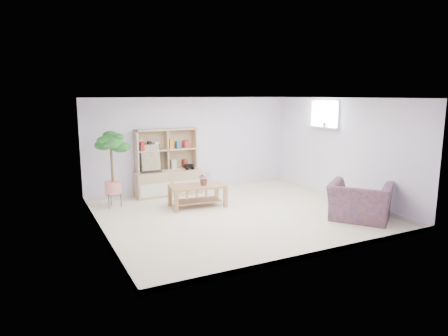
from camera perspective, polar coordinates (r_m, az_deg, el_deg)
name	(u,v)px	position (r m, az deg, el deg)	size (l,w,h in m)	color
floor	(238,215)	(8.39, 1.98, -6.66)	(5.50, 5.00, 0.01)	beige
ceiling	(239,98)	(8.02, 2.09, 9.96)	(5.50, 5.00, 0.01)	silver
walls	(238,158)	(8.12, 2.03, 1.46)	(5.51, 5.01, 2.40)	white
baseboard	(238,212)	(8.37, 1.98, -6.34)	(5.50, 5.00, 0.10)	silver
window	(325,114)	(10.09, 14.24, 7.47)	(0.10, 0.98, 0.68)	silver
window_sill	(323,127)	(10.07, 13.90, 5.65)	(0.14, 1.00, 0.04)	silver
storage_unit	(168,163)	(9.92, -7.99, 0.78)	(1.64, 0.55, 1.64)	tan
poster	(151,158)	(9.74, -10.43, 1.39)	(0.50, 0.12, 0.70)	yellow
toy_truck	(189,166)	(10.05, -5.03, 0.22)	(0.29, 0.20, 0.15)	black
coffee_table	(197,196)	(8.93, -3.82, -3.99)	(1.19, 0.65, 0.49)	olive
table_plant	(204,179)	(8.84, -2.87, -1.52)	(0.27, 0.23, 0.30)	#28602E
floor_tree	(112,170)	(9.07, -15.70, -0.26)	(0.62, 0.62, 1.69)	#1D4E23
armchair	(360,199)	(8.37, 18.86, -4.22)	(1.15, 1.00, 0.86)	navy
sill_plant	(325,122)	(9.99, 14.26, 6.37)	(0.13, 0.10, 0.23)	#1D4E23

